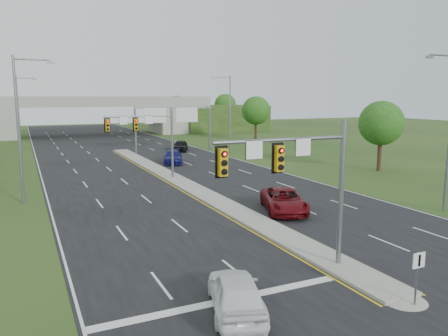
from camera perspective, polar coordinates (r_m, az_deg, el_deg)
name	(u,v)px	position (r m, az deg, el deg)	size (l,w,h in m)	color
ground	(338,266)	(22.04, 14.65, -12.31)	(240.00, 240.00, 0.00)	#223F16
road	(146,164)	(52.99, -10.10, 0.46)	(24.00, 160.00, 0.02)	black
median	(179,181)	(41.64, -5.84, -1.71)	(2.00, 54.00, 0.16)	gray
median_nose	(404,299)	(19.36, 22.48, -15.54)	(2.00, 2.00, 0.16)	gray
lane_markings	(156,173)	(47.03, -8.90, -0.60)	(23.72, 160.00, 0.01)	gold
signal_mast_near	(302,173)	(19.37, 10.19, -0.60)	(6.62, 0.60, 7.00)	slate
signal_mast_far	(149,132)	(42.19, -9.72, 4.69)	(6.62, 0.60, 7.00)	slate
keep_right_sign	(418,270)	(18.51, 23.98, -12.05)	(0.60, 0.13, 2.20)	slate
sign_gantry	(173,116)	(63.85, -6.71, 6.73)	(11.58, 0.44, 6.67)	slate
overpass	(90,118)	(96.69, -17.09, 6.23)	(80.00, 14.00, 8.10)	gray
lightpole_l_mid	(21,123)	(35.72, -25.01, 5.37)	(2.85, 0.25, 11.00)	slate
lightpole_l_far	(20,110)	(70.69, -25.10, 6.87)	(2.85, 0.25, 11.00)	slate
lightpole_r_far	(229,111)	(61.72, 0.62, 7.51)	(2.85, 0.25, 11.00)	slate
tree_r_near	(381,123)	(50.25, 19.85, 5.51)	(4.80, 4.80, 7.60)	#382316
tree_r_mid	(256,111)	(80.89, 4.20, 7.48)	(5.20, 5.20, 8.12)	#382316
tree_back_c	(177,107)	(115.86, -6.19, 7.99)	(5.60, 5.60, 8.32)	#382316
tree_back_d	(225,105)	(121.09, 0.16, 8.25)	(6.00, 6.00, 8.85)	#382316
car_white	(236,292)	(16.89, 1.58, -15.93)	(1.85, 4.60, 1.57)	white
car_far_a	(284,200)	(30.98, 7.85, -4.22)	(2.64, 5.73, 1.59)	#5F090F
car_far_b	(173,157)	(53.39, -6.67, 1.46)	(2.17, 5.34, 1.55)	#0E1056
car_far_c	(181,146)	(65.43, -5.70, 2.94)	(1.92, 4.77, 1.63)	black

